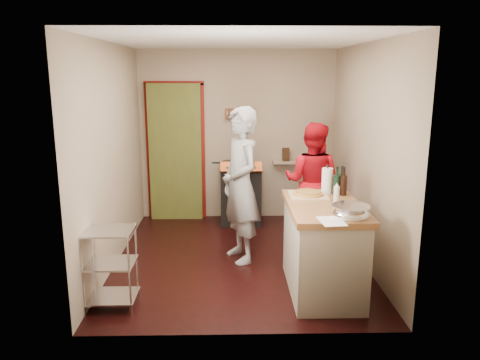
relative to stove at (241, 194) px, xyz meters
name	(u,v)px	position (x,y,z in m)	size (l,w,h in m)	color
floor	(239,258)	(-0.05, -1.42, -0.45)	(3.50, 3.50, 0.00)	black
back_wall	(196,146)	(-0.69, 0.36, 0.68)	(3.00, 0.44, 2.60)	gray
left_wall	(112,156)	(-1.55, -1.42, 0.85)	(0.04, 3.50, 2.60)	gray
right_wall	(365,155)	(1.45, -1.42, 0.85)	(0.04, 3.50, 2.60)	gray
ceiling	(239,40)	(-0.05, -1.42, 2.16)	(3.00, 3.50, 0.02)	white
stove	(241,194)	(0.00, 0.00, 0.00)	(0.60, 0.63, 1.00)	black
wire_shelving	(110,264)	(-1.33, -2.62, -0.01)	(0.48, 0.40, 0.80)	silver
island	(323,246)	(0.81, -2.32, 0.05)	(0.74, 1.35, 1.26)	#B7AC9C
person_stripe	(241,186)	(-0.04, -1.46, 0.49)	(0.68, 0.45, 1.87)	#BCBBC1
person_red	(312,182)	(0.95, -0.72, 0.36)	(0.78, 0.61, 1.61)	red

